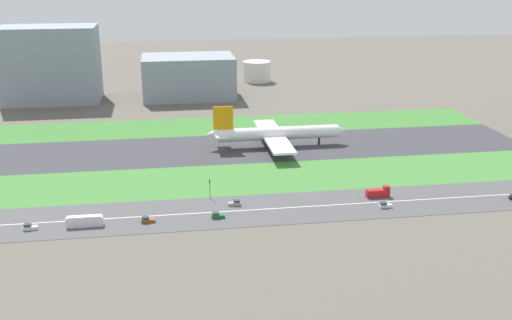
% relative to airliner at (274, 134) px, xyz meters
% --- Properties ---
extents(ground_plane, '(800.00, 800.00, 0.00)m').
position_rel_airliner_xyz_m(ground_plane, '(-24.64, -0.00, -6.23)').
color(ground_plane, '#5B564C').
extents(runway, '(280.00, 46.00, 0.10)m').
position_rel_airliner_xyz_m(runway, '(-24.64, -0.00, -6.18)').
color(runway, '#38383D').
rests_on(runway, ground_plane).
extents(grass_median_north, '(280.00, 36.00, 0.10)m').
position_rel_airliner_xyz_m(grass_median_north, '(-24.64, 41.00, -6.18)').
color(grass_median_north, '#3D7A33').
rests_on(grass_median_north, ground_plane).
extents(grass_median_south, '(280.00, 36.00, 0.10)m').
position_rel_airliner_xyz_m(grass_median_south, '(-24.64, -41.00, -6.18)').
color(grass_median_south, '#427F38').
rests_on(grass_median_south, ground_plane).
extents(highway, '(280.00, 28.00, 0.10)m').
position_rel_airliner_xyz_m(highway, '(-24.64, -73.00, -6.18)').
color(highway, '#4C4C4F').
rests_on(highway, ground_plane).
extents(highway_centerline, '(266.00, 0.50, 0.01)m').
position_rel_airliner_xyz_m(highway_centerline, '(-24.64, -73.00, -6.13)').
color(highway_centerline, silver).
rests_on(highway_centerline, highway).
extents(airliner, '(65.00, 56.00, 19.70)m').
position_rel_airliner_xyz_m(airliner, '(0.00, 0.00, 0.00)').
color(airliner, white).
rests_on(airliner, runway).
extents(car_4, '(4.40, 1.80, 2.00)m').
position_rel_airliner_xyz_m(car_4, '(-33.62, -78.00, -5.31)').
color(car_4, '#19662D').
rests_on(car_4, highway).
extents(car_1, '(4.40, 1.80, 2.00)m').
position_rel_airliner_xyz_m(car_1, '(24.58, -78.00, -5.31)').
color(car_1, silver).
rests_on(car_1, highway).
extents(car_2, '(4.40, 1.80, 2.00)m').
position_rel_airliner_xyz_m(car_2, '(-93.62, -78.00, -5.31)').
color(car_2, silver).
rests_on(car_2, highway).
extents(car_3, '(4.40, 1.80, 2.00)m').
position_rel_airliner_xyz_m(car_3, '(-56.64, -78.00, -5.31)').
color(car_3, brown).
rests_on(car_3, highway).
extents(car_0, '(4.40, 1.80, 2.00)m').
position_rel_airliner_xyz_m(car_0, '(-26.50, -68.00, -5.31)').
color(car_0, '#99999E').
rests_on(car_0, highway).
extents(truck_0, '(8.40, 2.50, 4.00)m').
position_rel_airliner_xyz_m(truck_0, '(25.84, -68.00, -4.56)').
color(truck_0, '#B2191E').
rests_on(truck_0, highway).
extents(bus_0, '(11.60, 2.50, 3.50)m').
position_rel_airliner_xyz_m(bus_0, '(-76.51, -78.00, -4.41)').
color(bus_0, silver).
rests_on(bus_0, highway).
extents(traffic_light, '(0.36, 0.50, 7.20)m').
position_rel_airliner_xyz_m(traffic_light, '(-34.55, -60.01, -1.94)').
color(traffic_light, '#4C4C51').
rests_on(traffic_light, highway).
extents(terminal_building, '(56.18, 32.51, 44.98)m').
position_rel_airliner_xyz_m(terminal_building, '(-114.64, 114.00, 16.26)').
color(terminal_building, gray).
rests_on(terminal_building, ground_plane).
extents(hangar_building, '(56.19, 37.74, 25.69)m').
position_rel_airliner_xyz_m(hangar_building, '(-33.11, 114.00, 6.62)').
color(hangar_building, gray).
rests_on(hangar_building, ground_plane).
extents(fuel_tank_west, '(20.78, 20.78, 17.47)m').
position_rel_airliner_xyz_m(fuel_tank_west, '(-13.22, 159.00, 2.50)').
color(fuel_tank_west, silver).
rests_on(fuel_tank_west, ground_plane).
extents(fuel_tank_centre, '(19.36, 19.36, 14.16)m').
position_rel_airliner_xyz_m(fuel_tank_centre, '(17.06, 159.00, 0.85)').
color(fuel_tank_centre, silver).
rests_on(fuel_tank_centre, ground_plane).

